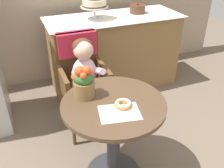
{
  "coord_description": "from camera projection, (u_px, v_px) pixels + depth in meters",
  "views": [
    {
      "loc": [
        -0.53,
        -1.26,
        1.69
      ],
      "look_at": [
        0.05,
        0.15,
        0.77
      ],
      "focal_mm": 39.69,
      "sensor_mm": 36.0,
      "label": 1
    }
  ],
  "objects": [
    {
      "name": "tiered_cake_stand",
      "position": [
        94.0,
        0.0,
        2.61
      ],
      "size": [
        0.3,
        0.3,
        0.33
      ],
      "color": "silver",
      "rests_on": "display_counter"
    },
    {
      "name": "flower_vase",
      "position": [
        84.0,
        82.0,
        1.68
      ],
      "size": [
        0.16,
        0.15,
        0.24
      ],
      "color": "brown",
      "rests_on": "cafe_table"
    },
    {
      "name": "round_layer_cake",
      "position": [
        138.0,
        9.0,
        2.9
      ],
      "size": [
        0.18,
        0.18,
        0.12
      ],
      "color": "#4C2D1E",
      "rests_on": "display_counter"
    },
    {
      "name": "donut_front",
      "position": [
        123.0,
        104.0,
        1.62
      ],
      "size": [
        0.12,
        0.12,
        0.04
      ],
      "color": "#AD7542",
      "rests_on": "cafe_table"
    },
    {
      "name": "wicker_chair",
      "position": [
        81.0,
        68.0,
        2.28
      ],
      "size": [
        0.42,
        0.45,
        0.95
      ],
      "rotation": [
        0.0,
        0.0,
        -0.08
      ],
      "color": "brown",
      "rests_on": "ground"
    },
    {
      "name": "cafe_table",
      "position": [
        113.0,
        126.0,
        1.78
      ],
      "size": [
        0.72,
        0.72,
        0.72
      ],
      "color": "#4C3826",
      "rests_on": "ground"
    },
    {
      "name": "display_counter",
      "position": [
        114.0,
        53.0,
        3.02
      ],
      "size": [
        1.56,
        0.62,
        0.9
      ],
      "color": "olive",
      "rests_on": "ground"
    },
    {
      "name": "paper_napkin",
      "position": [
        119.0,
        113.0,
        1.57
      ],
      "size": [
        0.29,
        0.24,
        0.0
      ],
      "primitive_type": "cube",
      "rotation": [
        0.0,
        0.0,
        -0.21
      ],
      "color": "white",
      "rests_on": "cafe_table"
    },
    {
      "name": "seated_child",
      "position": [
        86.0,
        72.0,
        2.14
      ],
      "size": [
        0.27,
        0.32,
        0.73
      ],
      "color": "silver",
      "rests_on": "ground"
    }
  ]
}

